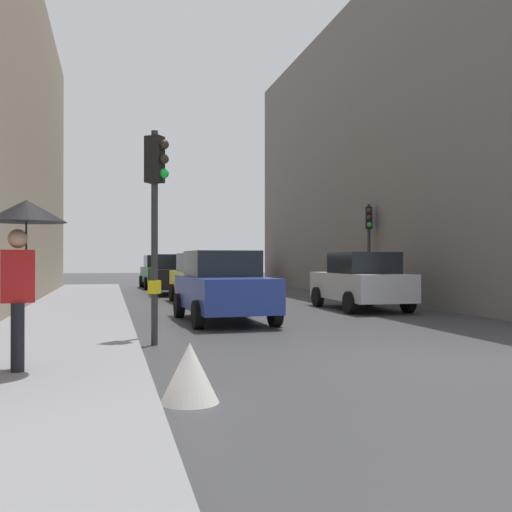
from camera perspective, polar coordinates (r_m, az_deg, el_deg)
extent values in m
plane|color=#38383A|center=(9.56, 18.82, -9.64)|extent=(120.00, 120.00, 0.00)
cube|color=gray|center=(14.05, -17.74, -6.30)|extent=(2.86, 40.00, 0.16)
cube|color=slate|center=(28.94, 19.44, 8.86)|extent=(12.00, 26.13, 12.30)
cylinder|color=#2D2D2D|center=(10.87, -9.71, 1.72)|extent=(0.12, 0.12, 3.87)
cube|color=black|center=(11.01, -9.70, 9.10)|extent=(0.38, 0.37, 0.84)
cube|color=yellow|center=(10.88, -9.71, -2.95)|extent=(0.24, 0.26, 0.24)
sphere|color=#2D231E|center=(10.97, -8.82, 10.52)|extent=(0.18, 0.18, 0.18)
sphere|color=#2D231E|center=(10.92, -8.82, 9.18)|extent=(0.18, 0.18, 0.18)
sphere|color=green|center=(10.88, -8.82, 7.83)|extent=(0.18, 0.18, 0.18)
cylinder|color=#2D2D2D|center=(22.55, 10.77, 0.35)|extent=(0.12, 0.12, 3.61)
cube|color=black|center=(22.60, 10.77, 3.60)|extent=(0.32, 0.36, 0.84)
cube|color=yellow|center=(22.55, 10.77, -1.57)|extent=(0.24, 0.22, 0.24)
sphere|color=#2D231E|center=(22.43, 10.82, 4.30)|extent=(0.18, 0.18, 0.18)
sphere|color=#2D231E|center=(22.41, 10.82, 3.64)|extent=(0.18, 0.18, 0.18)
sphere|color=green|center=(22.39, 10.82, 2.97)|extent=(0.18, 0.18, 0.18)
cube|color=red|center=(35.41, -1.86, -1.64)|extent=(1.98, 4.28, 0.80)
cube|color=black|center=(35.16, -1.79, -0.48)|extent=(1.69, 2.07, 0.64)
cylinder|color=black|center=(36.62, -3.60, -2.23)|extent=(0.25, 0.65, 0.64)
cylinder|color=black|center=(36.91, -0.83, -2.21)|extent=(0.25, 0.65, 0.64)
cylinder|color=black|center=(33.95, -2.98, -2.38)|extent=(0.25, 0.65, 0.64)
cylinder|color=black|center=(34.26, 0.00, -2.36)|extent=(0.25, 0.65, 0.64)
cube|color=navy|center=(14.78, -3.12, -3.53)|extent=(1.98, 4.27, 0.80)
cube|color=black|center=(15.00, -3.33, -0.73)|extent=(1.68, 2.07, 0.64)
cylinder|color=black|center=(13.76, 1.84, -5.44)|extent=(0.25, 0.65, 0.64)
cylinder|color=black|center=(13.31, -5.58, -5.61)|extent=(0.25, 0.65, 0.64)
cylinder|color=black|center=(16.34, -1.11, -4.63)|extent=(0.25, 0.65, 0.64)
cylinder|color=black|center=(15.96, -7.39, -4.73)|extent=(0.25, 0.65, 0.64)
cube|color=black|center=(26.38, -7.71, -2.10)|extent=(2.06, 4.30, 0.80)
cube|color=black|center=(26.61, -7.73, -0.54)|extent=(1.72, 2.10, 0.64)
cylinder|color=black|center=(25.10, -5.51, -3.11)|extent=(0.26, 0.65, 0.64)
cylinder|color=black|center=(25.02, -9.63, -3.12)|extent=(0.26, 0.65, 0.64)
cylinder|color=black|center=(27.79, -5.98, -2.84)|extent=(0.26, 0.65, 0.64)
cylinder|color=black|center=(27.71, -9.70, -2.84)|extent=(0.26, 0.65, 0.64)
cube|color=yellow|center=(20.88, -4.86, -2.58)|extent=(2.12, 4.33, 0.80)
cube|color=black|center=(21.11, -5.02, -0.60)|extent=(1.75, 2.12, 0.64)
cylinder|color=black|center=(19.84, -1.42, -3.86)|extent=(0.27, 0.66, 0.64)
cylinder|color=black|center=(19.39, -6.53, -3.94)|extent=(0.27, 0.66, 0.64)
cylinder|color=black|center=(22.43, -3.43, -3.45)|extent=(0.27, 0.66, 0.64)
cylinder|color=black|center=(22.04, -7.96, -3.50)|extent=(0.27, 0.66, 0.64)
cube|color=#2D6038|center=(32.03, -9.10, -1.78)|extent=(1.96, 4.26, 0.80)
cube|color=black|center=(32.26, -9.15, -0.49)|extent=(1.67, 2.06, 0.64)
cylinder|color=black|center=(30.83, -7.13, -2.59)|extent=(0.24, 0.65, 0.64)
cylinder|color=black|center=(30.60, -10.47, -2.60)|extent=(0.24, 0.65, 0.64)
cylinder|color=black|center=(33.50, -7.85, -2.40)|extent=(0.24, 0.65, 0.64)
cylinder|color=black|center=(33.29, -10.92, -2.41)|extent=(0.24, 0.65, 0.64)
cube|color=#BCBCC1|center=(18.60, 9.95, -2.86)|extent=(1.80, 4.20, 0.80)
cube|color=black|center=(18.36, 10.26, -0.65)|extent=(1.60, 2.00, 0.64)
cylinder|color=black|center=(19.54, 5.93, -3.91)|extent=(0.22, 0.64, 0.64)
cylinder|color=black|center=(20.22, 10.74, -3.79)|extent=(0.22, 0.64, 0.64)
cylinder|color=black|center=(17.03, 9.00, -4.45)|extent=(0.22, 0.64, 0.64)
cylinder|color=black|center=(17.81, 14.37, -4.26)|extent=(0.22, 0.64, 0.64)
cylinder|color=black|center=(8.17, -21.92, -7.09)|extent=(0.16, 0.16, 0.85)
cylinder|color=black|center=(7.97, -21.89, -7.26)|extent=(0.16, 0.16, 0.85)
cube|color=red|center=(8.02, -21.89, -1.81)|extent=(0.44, 0.32, 0.66)
sphere|color=tan|center=(8.02, -21.89, 1.55)|extent=(0.24, 0.24, 0.24)
cylinder|color=black|center=(8.02, -21.17, -0.02)|extent=(0.02, 0.02, 0.90)
cone|color=black|center=(8.04, -21.17, 4.05)|extent=(1.00, 1.00, 0.28)
cone|color=silver|center=(6.58, -6.37, -11.05)|extent=(0.64, 0.64, 0.65)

